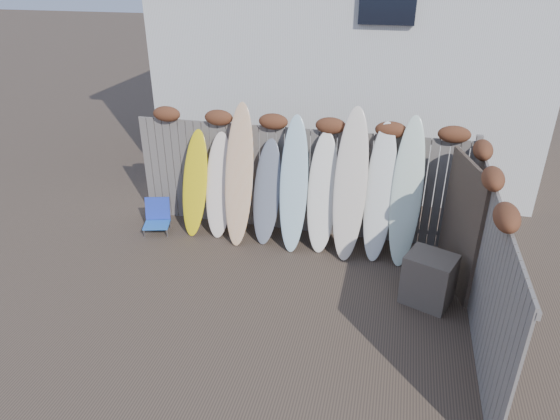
% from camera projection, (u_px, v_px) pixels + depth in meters
% --- Properties ---
extents(ground, '(80.00, 80.00, 0.00)m').
position_uv_depth(ground, '(261.00, 305.00, 7.44)').
color(ground, '#493A2D').
extents(back_fence, '(6.05, 0.28, 2.24)m').
position_uv_depth(back_fence, '(299.00, 172.00, 8.97)').
color(back_fence, slate).
rests_on(back_fence, ground).
extents(right_fence, '(0.28, 4.40, 2.24)m').
position_uv_depth(right_fence, '(485.00, 256.00, 6.52)').
color(right_fence, slate).
rests_on(right_fence, ground).
extents(house, '(8.50, 5.50, 6.33)m').
position_uv_depth(house, '(355.00, 27.00, 11.52)').
color(house, silver).
rests_on(house, ground).
extents(beach_chair, '(0.57, 0.60, 0.61)m').
position_uv_depth(beach_chair, '(157.00, 216.00, 9.38)').
color(beach_chair, blue).
rests_on(beach_chair, ground).
extents(wooden_crate, '(0.84, 0.77, 0.79)m').
position_uv_depth(wooden_crate, '(429.00, 279.00, 7.36)').
color(wooden_crate, '#6D6051').
rests_on(wooden_crate, ground).
extents(lattice_panel, '(0.40, 1.34, 2.05)m').
position_uv_depth(lattice_panel, '(461.00, 225.00, 7.52)').
color(lattice_panel, brown).
rests_on(lattice_panel, ground).
extents(surfboard_0, '(0.53, 0.71, 1.90)m').
position_uv_depth(surfboard_0, '(195.00, 184.00, 9.10)').
color(surfboard_0, yellow).
rests_on(surfboard_0, ground).
extents(surfboard_1, '(0.53, 0.69, 1.87)m').
position_uv_depth(surfboard_1, '(219.00, 186.00, 9.05)').
color(surfboard_1, white).
rests_on(surfboard_1, ground).
extents(surfboard_2, '(0.54, 0.87, 2.44)m').
position_uv_depth(surfboard_2, '(239.00, 175.00, 8.75)').
color(surfboard_2, '#DDA976').
rests_on(surfboard_2, ground).
extents(surfboard_3, '(0.53, 0.69, 1.84)m').
position_uv_depth(surfboard_3, '(267.00, 192.00, 8.83)').
color(surfboard_3, slate).
rests_on(surfboard_3, ground).
extents(surfboard_4, '(0.55, 0.84, 2.29)m').
position_uv_depth(surfboard_4, '(294.00, 185.00, 8.57)').
color(surfboard_4, silver).
rests_on(surfboard_4, ground).
extents(surfboard_5, '(0.55, 0.74, 2.04)m').
position_uv_depth(surfboard_5, '(322.00, 193.00, 8.58)').
color(surfboard_5, white).
rests_on(surfboard_5, ground).
extents(surfboard_6, '(0.55, 0.87, 2.49)m').
position_uv_depth(surfboard_6, '(350.00, 185.00, 8.30)').
color(surfboard_6, silver).
rests_on(surfboard_6, ground).
extents(surfboard_7, '(0.51, 0.81, 2.27)m').
position_uv_depth(surfboard_7, '(380.00, 193.00, 8.30)').
color(surfboard_7, white).
rests_on(surfboard_7, ground).
extents(surfboard_8, '(0.52, 0.85, 2.41)m').
position_uv_depth(surfboard_8, '(407.00, 192.00, 8.15)').
color(surfboard_8, silver).
rests_on(surfboard_8, ground).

